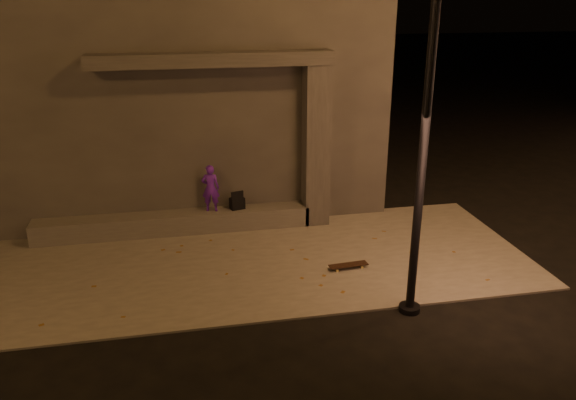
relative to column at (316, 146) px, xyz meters
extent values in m
plane|color=black|center=(-1.70, -3.75, -1.84)|extent=(120.00, 120.00, 0.00)
cube|color=#66605A|center=(-1.70, -1.75, -1.82)|extent=(11.00, 4.40, 0.04)
cube|color=#3C3937|center=(-2.70, 2.75, 0.76)|extent=(9.00, 5.00, 5.20)
cube|color=#52504B|center=(-3.20, 0.00, -1.58)|extent=(6.00, 0.55, 0.45)
cube|color=#3C3937|center=(0.00, 0.00, 0.00)|extent=(0.55, 0.55, 3.60)
cube|color=#3C3937|center=(-2.20, 0.05, 1.94)|extent=(5.00, 0.70, 0.28)
imported|color=#5319A6|center=(-2.37, 0.00, -0.82)|extent=(0.42, 0.31, 1.06)
cube|color=black|center=(-1.79, 0.00, -1.22)|extent=(0.35, 0.28, 0.26)
cube|color=black|center=(-1.79, 0.00, -1.00)|extent=(0.28, 0.11, 0.18)
cube|color=black|center=(0.08, -2.43, -1.72)|extent=(0.78, 0.26, 0.02)
cylinder|color=#D6B655|center=(0.32, -2.34, -1.77)|extent=(0.06, 0.04, 0.05)
cylinder|color=#D6B655|center=(0.34, -2.49, -1.77)|extent=(0.06, 0.04, 0.05)
cylinder|color=#D6B655|center=(-0.18, -2.38, -1.77)|extent=(0.06, 0.04, 0.05)
cylinder|color=#D6B655|center=(-0.17, -2.53, -1.77)|extent=(0.06, 0.04, 0.05)
cube|color=#99999E|center=(0.33, -2.41, -1.74)|extent=(0.06, 0.16, 0.02)
cube|color=#99999E|center=(-0.18, -2.46, -1.74)|extent=(0.06, 0.16, 0.02)
cylinder|color=black|center=(0.66, -4.05, 1.98)|extent=(0.14, 0.14, 7.64)
cylinder|color=black|center=(0.66, -4.05, -1.79)|extent=(0.36, 0.36, 0.10)
camera|label=1|loc=(-2.96, -11.73, 3.26)|focal=35.00mm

